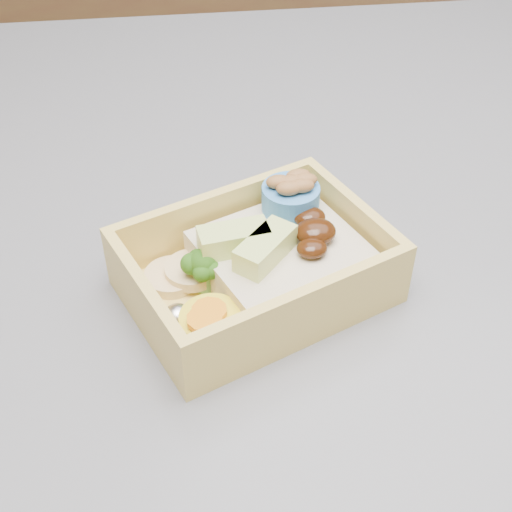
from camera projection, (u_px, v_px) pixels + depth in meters
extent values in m
cube|color=brown|center=(120.00, 60.00, 1.79)|extent=(3.20, 0.60, 0.90)
cube|color=#3C3D42|center=(6.00, 280.00, 0.52)|extent=(1.24, 0.84, 0.04)
cube|color=#E0C05C|center=(256.00, 288.00, 0.48)|extent=(0.20, 0.17, 0.01)
cube|color=#E0C05C|center=(216.00, 216.00, 0.50)|extent=(0.15, 0.07, 0.04)
cube|color=#E0C05C|center=(303.00, 314.00, 0.43)|extent=(0.15, 0.07, 0.04)
cube|color=#E0C05C|center=(353.00, 223.00, 0.49)|extent=(0.05, 0.10, 0.04)
cube|color=#E0C05C|center=(145.00, 305.00, 0.43)|extent=(0.05, 0.10, 0.04)
cube|color=tan|center=(282.00, 259.00, 0.48)|extent=(0.13, 0.12, 0.03)
ellipsoid|color=black|center=(315.00, 232.00, 0.47)|extent=(0.03, 0.03, 0.02)
ellipsoid|color=black|center=(309.00, 217.00, 0.48)|extent=(0.03, 0.03, 0.01)
ellipsoid|color=black|center=(312.00, 248.00, 0.46)|extent=(0.03, 0.02, 0.01)
cube|color=#CCE276|center=(265.00, 248.00, 0.45)|extent=(0.05, 0.05, 0.02)
cube|color=#CCE276|center=(234.00, 239.00, 0.46)|extent=(0.05, 0.03, 0.02)
cylinder|color=#68A559|center=(204.00, 281.00, 0.47)|extent=(0.01, 0.01, 0.01)
sphere|color=#2A5C15|center=(203.00, 262.00, 0.46)|extent=(0.02, 0.02, 0.02)
sphere|color=#2A5C15|center=(211.00, 258.00, 0.46)|extent=(0.01, 0.01, 0.01)
sphere|color=#2A5C15|center=(191.00, 264.00, 0.46)|extent=(0.01, 0.01, 0.01)
sphere|color=#2A5C15|center=(212.00, 270.00, 0.46)|extent=(0.01, 0.01, 0.01)
sphere|color=#2A5C15|center=(202.00, 273.00, 0.46)|extent=(0.01, 0.01, 0.01)
sphere|color=#2A5C15|center=(198.00, 258.00, 0.47)|extent=(0.01, 0.01, 0.01)
cylinder|color=yellow|center=(212.00, 326.00, 0.44)|extent=(0.04, 0.04, 0.02)
cylinder|color=orange|center=(209.00, 311.00, 0.43)|extent=(0.02, 0.02, 0.00)
cylinder|color=orange|center=(205.00, 319.00, 0.42)|extent=(0.02, 0.02, 0.00)
cylinder|color=tan|center=(172.00, 277.00, 0.48)|extent=(0.04, 0.04, 0.01)
cylinder|color=tan|center=(192.00, 270.00, 0.48)|extent=(0.04, 0.04, 0.01)
ellipsoid|color=silver|center=(205.00, 251.00, 0.49)|extent=(0.02, 0.02, 0.02)
ellipsoid|color=silver|center=(178.00, 317.00, 0.44)|extent=(0.02, 0.02, 0.02)
cylinder|color=#3C83CE|center=(291.00, 198.00, 0.49)|extent=(0.04, 0.04, 0.02)
ellipsoid|color=brown|center=(291.00, 182.00, 0.48)|extent=(0.02, 0.02, 0.01)
ellipsoid|color=brown|center=(298.00, 176.00, 0.49)|extent=(0.02, 0.02, 0.01)
ellipsoid|color=brown|center=(279.00, 182.00, 0.48)|extent=(0.02, 0.02, 0.01)
ellipsoid|color=brown|center=(302.00, 186.00, 0.48)|extent=(0.02, 0.02, 0.01)
ellipsoid|color=brown|center=(289.00, 188.00, 0.48)|extent=(0.02, 0.02, 0.01)
ellipsoid|color=brown|center=(305.00, 180.00, 0.48)|extent=(0.02, 0.02, 0.01)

